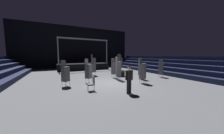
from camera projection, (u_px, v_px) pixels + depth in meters
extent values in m
cube|color=#515459|center=(110.00, 84.00, 9.54)|extent=(22.00, 30.00, 0.10)
cube|color=black|center=(78.00, 47.00, 22.50)|extent=(22.00, 0.30, 8.00)
cube|color=#191E38|center=(163.00, 73.00, 13.79)|extent=(0.75, 24.00, 0.45)
cube|color=#191E38|center=(167.00, 69.00, 14.08)|extent=(0.75, 24.00, 0.45)
cube|color=#191E38|center=(171.00, 65.00, 14.37)|extent=(0.75, 24.00, 0.45)
cube|color=#191E38|center=(175.00, 61.00, 14.66)|extent=(0.75, 24.00, 0.45)
cube|color=#191E38|center=(179.00, 58.00, 14.94)|extent=(0.75, 24.00, 0.45)
cube|color=black|center=(83.00, 66.00, 19.05)|extent=(7.97, 3.49, 1.02)
cylinder|color=#9EA0A8|center=(58.00, 51.00, 15.82)|extent=(0.16, 0.16, 3.82)
cylinder|color=#9EA0A8|center=(107.00, 52.00, 19.14)|extent=(0.16, 0.16, 3.82)
cube|color=#9EA0A8|center=(84.00, 39.00, 17.29)|extent=(7.67, 0.20, 0.20)
cylinder|color=black|center=(59.00, 39.00, 15.77)|extent=(0.18, 0.18, 0.22)
cylinder|color=black|center=(77.00, 40.00, 16.80)|extent=(0.18, 0.18, 0.22)
cylinder|color=black|center=(92.00, 41.00, 17.83)|extent=(0.18, 0.18, 0.22)
cylinder|color=black|center=(105.00, 42.00, 18.86)|extent=(0.18, 0.18, 0.22)
cylinder|color=black|center=(130.00, 87.00, 6.88)|extent=(0.15, 0.15, 0.84)
cylinder|color=black|center=(128.00, 87.00, 6.78)|extent=(0.15, 0.15, 0.84)
cube|color=silver|center=(130.00, 75.00, 6.71)|extent=(0.19, 0.12, 0.60)
cube|color=black|center=(129.00, 75.00, 6.76)|extent=(0.42, 0.28, 0.60)
cube|color=black|center=(130.00, 74.00, 6.66)|extent=(0.06, 0.02, 0.38)
cylinder|color=black|center=(132.00, 75.00, 6.89)|extent=(0.11, 0.11, 0.55)
cylinder|color=black|center=(126.00, 75.00, 6.63)|extent=(0.11, 0.11, 0.55)
sphere|color=#DBAD89|center=(129.00, 68.00, 6.71)|extent=(0.20, 0.20, 0.20)
sphere|color=black|center=(129.00, 67.00, 6.71)|extent=(0.16, 0.16, 0.16)
cylinder|color=#B2B5BA|center=(120.00, 71.00, 15.47)|extent=(0.02, 0.02, 0.40)
cylinder|color=#B2B5BA|center=(117.00, 71.00, 15.59)|extent=(0.02, 0.02, 0.40)
cylinder|color=#B2B5BA|center=(120.00, 71.00, 15.83)|extent=(0.02, 0.02, 0.40)
cylinder|color=#B2B5BA|center=(118.00, 71.00, 15.95)|extent=(0.02, 0.02, 0.40)
cube|color=#4C4C51|center=(119.00, 69.00, 15.68)|extent=(0.62, 0.62, 0.08)
cube|color=#4C4C51|center=(119.00, 68.00, 15.68)|extent=(0.62, 0.62, 0.08)
cube|color=#4C4C51|center=(119.00, 68.00, 15.67)|extent=(0.62, 0.62, 0.08)
cube|color=#4C4C51|center=(119.00, 67.00, 15.66)|extent=(0.62, 0.62, 0.08)
cube|color=#4C4C51|center=(119.00, 67.00, 15.65)|extent=(0.62, 0.62, 0.08)
cube|color=#4C4C51|center=(119.00, 66.00, 15.64)|extent=(0.62, 0.62, 0.08)
cube|color=#4C4C51|center=(119.00, 65.00, 15.63)|extent=(0.62, 0.62, 0.08)
cube|color=#4C4C51|center=(119.00, 65.00, 15.63)|extent=(0.62, 0.62, 0.08)
cube|color=#4C4C51|center=(119.00, 64.00, 15.62)|extent=(0.62, 0.62, 0.08)
cube|color=#4C4C51|center=(119.00, 64.00, 15.61)|extent=(0.62, 0.62, 0.08)
cube|color=#4C4C51|center=(119.00, 63.00, 15.60)|extent=(0.62, 0.62, 0.08)
cube|color=#4C4C51|center=(119.00, 62.00, 15.59)|extent=(0.62, 0.62, 0.08)
cube|color=#4C4C51|center=(119.00, 62.00, 15.58)|extent=(0.62, 0.62, 0.08)
cube|color=#4C4C51|center=(119.00, 61.00, 15.57)|extent=(0.62, 0.62, 0.08)
cube|color=#4C4C51|center=(119.00, 61.00, 15.57)|extent=(0.62, 0.62, 0.08)
cube|color=#4C4C51|center=(119.00, 60.00, 15.56)|extent=(0.62, 0.62, 0.08)
cube|color=#4C4C51|center=(119.00, 59.00, 15.55)|extent=(0.62, 0.62, 0.08)
cube|color=#4C4C51|center=(119.00, 59.00, 15.54)|extent=(0.62, 0.62, 0.08)
cube|color=#4C4C51|center=(119.00, 58.00, 15.53)|extent=(0.62, 0.62, 0.08)
cube|color=#4C4C51|center=(119.00, 57.00, 15.52)|extent=(0.62, 0.62, 0.08)
cube|color=#4C4C51|center=(119.00, 56.00, 15.68)|extent=(0.32, 0.32, 0.46)
cylinder|color=#B2B5BA|center=(116.00, 76.00, 11.61)|extent=(0.02, 0.02, 0.40)
cylinder|color=#B2B5BA|center=(113.00, 76.00, 11.44)|extent=(0.02, 0.02, 0.40)
cylinder|color=#B2B5BA|center=(115.00, 76.00, 11.95)|extent=(0.02, 0.02, 0.40)
cylinder|color=#B2B5BA|center=(111.00, 76.00, 11.78)|extent=(0.02, 0.02, 0.40)
cube|color=#4C4C51|center=(114.00, 74.00, 11.67)|extent=(0.44, 0.44, 0.08)
cube|color=#4C4C51|center=(114.00, 73.00, 11.66)|extent=(0.44, 0.44, 0.08)
cube|color=#4C4C51|center=(114.00, 72.00, 11.65)|extent=(0.44, 0.44, 0.08)
cube|color=#4C4C51|center=(114.00, 71.00, 11.65)|extent=(0.44, 0.44, 0.08)
cube|color=#4C4C51|center=(114.00, 70.00, 11.64)|extent=(0.44, 0.44, 0.08)
cube|color=#4C4C51|center=(114.00, 70.00, 11.63)|extent=(0.44, 0.44, 0.08)
cube|color=#4C4C51|center=(114.00, 69.00, 11.62)|extent=(0.44, 0.44, 0.08)
cube|color=#4C4C51|center=(114.00, 68.00, 11.61)|extent=(0.44, 0.44, 0.08)
cube|color=#4C4C51|center=(114.00, 67.00, 11.60)|extent=(0.44, 0.44, 0.08)
cube|color=#4C4C51|center=(114.00, 66.00, 11.60)|extent=(0.44, 0.44, 0.08)
cube|color=#4C4C51|center=(114.00, 66.00, 11.59)|extent=(0.44, 0.44, 0.08)
cube|color=#4C4C51|center=(114.00, 65.00, 11.58)|extent=(0.44, 0.44, 0.08)
cube|color=#4C4C51|center=(114.00, 64.00, 11.57)|extent=(0.44, 0.44, 0.08)
cube|color=#4C4C51|center=(114.00, 63.00, 11.56)|extent=(0.44, 0.44, 0.08)
cube|color=#4C4C51|center=(113.00, 60.00, 11.71)|extent=(0.41, 0.05, 0.46)
cylinder|color=#B2B5BA|center=(70.00, 84.00, 8.48)|extent=(0.02, 0.02, 0.40)
cylinder|color=#B2B5BA|center=(65.00, 85.00, 8.15)|extent=(0.02, 0.02, 0.40)
cylinder|color=#B2B5BA|center=(66.00, 83.00, 8.66)|extent=(0.02, 0.02, 0.40)
cylinder|color=#B2B5BA|center=(62.00, 84.00, 8.33)|extent=(0.02, 0.02, 0.40)
cube|color=#4C4C51|center=(66.00, 81.00, 8.38)|extent=(0.61, 0.61, 0.08)
cube|color=#4C4C51|center=(66.00, 80.00, 8.37)|extent=(0.61, 0.61, 0.08)
cube|color=#4C4C51|center=(66.00, 78.00, 8.37)|extent=(0.61, 0.61, 0.08)
cube|color=#4C4C51|center=(66.00, 77.00, 8.36)|extent=(0.61, 0.61, 0.08)
cube|color=#4C4C51|center=(66.00, 76.00, 8.35)|extent=(0.61, 0.61, 0.08)
cube|color=#4C4C51|center=(65.00, 75.00, 8.34)|extent=(0.61, 0.61, 0.08)
cube|color=#4C4C51|center=(65.00, 74.00, 8.33)|extent=(0.61, 0.61, 0.08)
cube|color=#4C4C51|center=(65.00, 73.00, 8.32)|extent=(0.61, 0.61, 0.08)
cube|color=#4C4C51|center=(65.00, 72.00, 8.31)|extent=(0.61, 0.61, 0.08)
cube|color=#4C4C51|center=(65.00, 71.00, 8.31)|extent=(0.61, 0.61, 0.08)
cube|color=#4C4C51|center=(65.00, 69.00, 8.30)|extent=(0.61, 0.61, 0.08)
cube|color=#4C4C51|center=(65.00, 68.00, 8.29)|extent=(0.61, 0.61, 0.08)
cube|color=#4C4C51|center=(65.00, 67.00, 8.28)|extent=(0.61, 0.61, 0.08)
cube|color=#4C4C51|center=(63.00, 63.00, 8.35)|extent=(0.36, 0.27, 0.46)
cylinder|color=#B2B5BA|center=(145.00, 81.00, 9.43)|extent=(0.02, 0.02, 0.40)
cylinder|color=#B2B5BA|center=(144.00, 82.00, 9.12)|extent=(0.02, 0.02, 0.40)
cylinder|color=#B2B5BA|center=(141.00, 80.00, 9.65)|extent=(0.02, 0.02, 0.40)
cylinder|color=#B2B5BA|center=(139.00, 81.00, 9.34)|extent=(0.02, 0.02, 0.40)
cube|color=#4C4C51|center=(143.00, 78.00, 9.36)|extent=(0.59, 0.59, 0.08)
cube|color=#4C4C51|center=(143.00, 77.00, 9.35)|extent=(0.59, 0.59, 0.08)
cube|color=#4C4C51|center=(143.00, 76.00, 9.34)|extent=(0.59, 0.59, 0.08)
cube|color=#4C4C51|center=(143.00, 75.00, 9.33)|extent=(0.59, 0.59, 0.08)
cube|color=#4C4C51|center=(143.00, 74.00, 9.33)|extent=(0.59, 0.59, 0.08)
cube|color=#4C4C51|center=(143.00, 73.00, 9.32)|extent=(0.59, 0.59, 0.08)
cube|color=#4C4C51|center=(143.00, 72.00, 9.31)|extent=(0.59, 0.59, 0.08)
cube|color=#4C4C51|center=(143.00, 71.00, 9.30)|extent=(0.59, 0.59, 0.08)
cube|color=#4C4C51|center=(143.00, 70.00, 9.29)|extent=(0.59, 0.59, 0.08)
cube|color=#4C4C51|center=(143.00, 69.00, 9.28)|extent=(0.59, 0.59, 0.08)
cube|color=#4C4C51|center=(143.00, 68.00, 9.27)|extent=(0.59, 0.59, 0.08)
cube|color=#4C4C51|center=(143.00, 67.00, 9.27)|extent=(0.59, 0.59, 0.08)
cube|color=#4C4C51|center=(143.00, 66.00, 9.26)|extent=(0.59, 0.59, 0.08)
cube|color=#4C4C51|center=(143.00, 65.00, 9.25)|extent=(0.59, 0.59, 0.08)
cube|color=#4C4C51|center=(143.00, 64.00, 9.24)|extent=(0.59, 0.59, 0.08)
cube|color=#4C4C51|center=(141.00, 60.00, 9.33)|extent=(0.38, 0.23, 0.46)
cylinder|color=#B2B5BA|center=(120.00, 69.00, 18.21)|extent=(0.02, 0.02, 0.40)
cylinder|color=#B2B5BA|center=(122.00, 69.00, 17.99)|extent=(0.02, 0.02, 0.40)
cylinder|color=#B2B5BA|center=(119.00, 69.00, 17.90)|extent=(0.02, 0.02, 0.40)
cylinder|color=#B2B5BA|center=(121.00, 69.00, 17.69)|extent=(0.02, 0.02, 0.40)
cube|color=#4C4C51|center=(121.00, 67.00, 17.93)|extent=(0.60, 0.60, 0.08)
cube|color=#4C4C51|center=(121.00, 67.00, 17.92)|extent=(0.60, 0.60, 0.08)
cube|color=#4C4C51|center=(121.00, 66.00, 17.91)|extent=(0.60, 0.60, 0.08)
cube|color=#4C4C51|center=(121.00, 66.00, 17.90)|extent=(0.60, 0.60, 0.08)
cube|color=#4C4C51|center=(121.00, 65.00, 17.89)|extent=(0.60, 0.60, 0.08)
cube|color=#4C4C51|center=(121.00, 65.00, 17.88)|extent=(0.60, 0.60, 0.08)
cube|color=#4C4C51|center=(121.00, 64.00, 17.87)|extent=(0.60, 0.60, 0.08)
cube|color=#4C4C51|center=(121.00, 64.00, 17.87)|extent=(0.60, 0.60, 0.08)
cube|color=#4C4C51|center=(121.00, 63.00, 17.86)|extent=(0.60, 0.60, 0.08)
cube|color=#4C4C51|center=(121.00, 63.00, 17.85)|extent=(0.60, 0.60, 0.08)
cube|color=#4C4C51|center=(121.00, 62.00, 17.84)|extent=(0.60, 0.60, 0.08)
cube|color=#4C4C51|center=(121.00, 62.00, 17.83)|extent=(0.60, 0.60, 0.08)
cube|color=#4C4C51|center=(121.00, 61.00, 17.82)|extent=(0.60, 0.60, 0.08)
cube|color=#4C4C51|center=(121.00, 60.00, 17.82)|extent=(0.60, 0.60, 0.08)
cube|color=#4C4C51|center=(121.00, 60.00, 17.81)|extent=(0.60, 0.60, 0.08)
cube|color=#4C4C51|center=(121.00, 59.00, 17.80)|extent=(0.60, 0.60, 0.08)
cube|color=#4C4C51|center=(121.00, 59.00, 17.79)|extent=(0.60, 0.60, 0.08)
cube|color=#4C4C51|center=(121.00, 58.00, 17.78)|extent=(0.60, 0.60, 0.08)
cube|color=#4C4C51|center=(120.00, 57.00, 17.60)|extent=(0.23, 0.38, 0.46)
cylinder|color=#B2B5BA|center=(95.00, 73.00, 13.47)|extent=(0.02, 0.02, 0.40)
cylinder|color=#B2B5BA|center=(96.00, 74.00, 13.14)|extent=(0.02, 0.02, 0.40)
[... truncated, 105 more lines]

